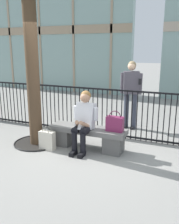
% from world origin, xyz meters
% --- Properties ---
extents(ground_plane, '(60.00, 60.00, 0.00)m').
position_xyz_m(ground_plane, '(0.00, 0.00, 0.00)').
color(ground_plane, gray).
extents(stone_bench, '(1.60, 0.44, 0.45)m').
position_xyz_m(stone_bench, '(0.00, 0.00, 0.27)').
color(stone_bench, slate).
rests_on(stone_bench, ground).
extents(seated_person_with_phone, '(0.52, 0.66, 1.21)m').
position_xyz_m(seated_person_with_phone, '(-0.02, -0.13, 0.65)').
color(seated_person_with_phone, black).
rests_on(seated_person_with_phone, ground).
extents(handbag_on_bench, '(0.33, 0.16, 0.41)m').
position_xyz_m(handbag_on_bench, '(0.58, -0.01, 0.60)').
color(handbag_on_bench, '#7A234C').
rests_on(handbag_on_bench, stone_bench).
extents(shopping_bag, '(0.32, 0.15, 0.48)m').
position_xyz_m(shopping_bag, '(-0.73, -0.39, 0.20)').
color(shopping_bag, beige).
rests_on(shopping_bag, ground).
extents(bystander_at_railing, '(0.55, 0.34, 1.71)m').
position_xyz_m(bystander_at_railing, '(0.47, 1.66, 1.00)').
color(bystander_at_railing, '#383D4C').
rests_on(bystander_at_railing, ground).
extents(plaza_railing, '(8.65, 0.04, 1.13)m').
position_xyz_m(plaza_railing, '(-0.00, 0.86, 0.57)').
color(plaza_railing, black).
rests_on(plaza_railing, ground).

